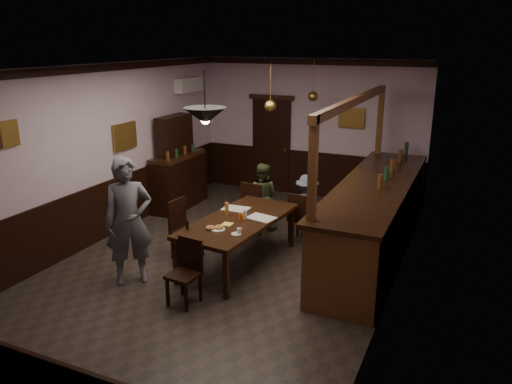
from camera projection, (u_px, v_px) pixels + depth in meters
The scene contains 31 objects.
room at pixel (225, 172), 7.40m from camera, with size 5.01×8.01×3.01m.
dining_table at pixel (239, 223), 7.63m from camera, with size 1.20×2.28×0.75m.
chair_far_left at pixel (254, 205), 8.95m from camera, with size 0.47×0.47×0.95m.
chair_far_right at pixel (300, 216), 8.54m from camera, with size 0.43×0.43×0.88m.
chair_near at pixel (187, 268), 6.59m from camera, with size 0.42×0.42×0.88m.
chair_side at pixel (183, 226), 7.95m from camera, with size 0.46×0.46×0.95m.
person_standing at pixel (129, 221), 7.02m from camera, with size 0.67×0.44×1.85m, color slate.
person_seated_left at pixel (262, 196), 9.15m from camera, with size 0.60×0.47×1.24m, color #444C2E.
person_seated_right at pixel (307, 206), 8.74m from camera, with size 0.74×0.42×1.14m, color slate.
newspaper_left at pixel (236, 209), 8.06m from camera, with size 0.42×0.30×0.01m, color silver.
newspaper_right at pixel (261, 218), 7.65m from camera, with size 0.42×0.30×0.01m, color silver.
napkin at pixel (227, 224), 7.40m from camera, with size 0.15×0.15×0.00m, color #F9CE5B.
saucer at pixel (236, 234), 7.01m from camera, with size 0.15×0.15×0.01m, color white.
coffee_cup at pixel (239, 231), 7.01m from camera, with size 0.08×0.08×0.07m, color white.
pastry_plate at pixel (218, 229), 7.18m from camera, with size 0.22×0.22×0.01m, color white.
pastry_ring_a at pixel (210, 228), 7.17m from camera, with size 0.13×0.13×0.04m, color #C68C47.
pastry_ring_b at pixel (219, 227), 7.19m from camera, with size 0.13×0.13×0.04m, color #C68C47.
soda_can at pixel (241, 217), 7.51m from camera, with size 0.07×0.07×0.12m, color orange.
beer_glass at pixel (227, 209), 7.76m from camera, with size 0.06×0.06×0.20m, color #BF721E.
water_glass at pixel (245, 215), 7.58m from camera, with size 0.06×0.06×0.15m, color silver.
pepper_mill at pixel (187, 225), 7.18m from camera, with size 0.04×0.04×0.14m, color black.
sideboard at pixel (178, 171), 10.29m from camera, with size 0.52×1.45×1.91m.
bar_counter at pixel (374, 217), 8.03m from camera, with size 1.05×4.53×2.54m.
door_back at pixel (271, 146), 11.32m from camera, with size 0.90×0.06×2.10m, color black.
ac_unit at pixel (189, 85), 10.58m from camera, with size 0.20×0.85×0.30m.
picture_left_small at pixel (9, 134), 6.78m from camera, with size 0.04×0.28×0.36m.
picture_left_large at pixel (125, 136), 9.00m from camera, with size 0.04×0.62×0.48m.
picture_back at pixel (351, 118), 10.40m from camera, with size 0.55×0.04×0.42m.
pendant_iron at pixel (205, 116), 6.45m from camera, with size 0.56×0.56×0.68m.
pendant_brass_mid at pixel (270, 106), 8.41m from camera, with size 0.20×0.20×0.81m.
pendant_brass_far at pixel (313, 96), 9.81m from camera, with size 0.20×0.20×0.81m.
Camera 1 is at (3.36, -6.33, 3.39)m, focal length 35.00 mm.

